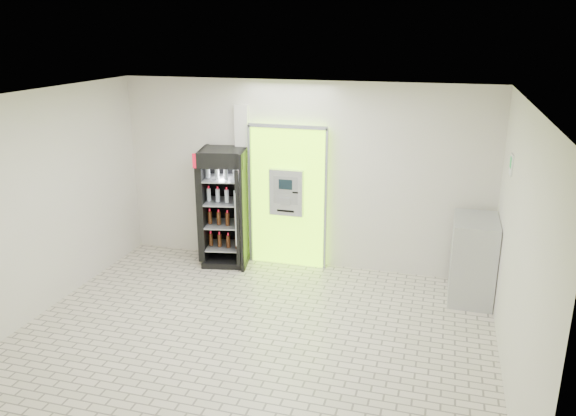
% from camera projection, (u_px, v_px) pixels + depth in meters
% --- Properties ---
extents(ground, '(6.00, 6.00, 0.00)m').
position_uv_depth(ground, '(252.00, 337.00, 7.14)').
color(ground, beige).
rests_on(ground, ground).
extents(room_shell, '(6.00, 6.00, 6.00)m').
position_uv_depth(room_shell, '(249.00, 198.00, 6.58)').
color(room_shell, silver).
rests_on(room_shell, ground).
extents(atm_assembly, '(1.30, 0.24, 2.33)m').
position_uv_depth(atm_assembly, '(288.00, 196.00, 9.05)').
color(atm_assembly, '#9AFF11').
rests_on(atm_assembly, ground).
extents(pillar, '(0.22, 0.11, 2.60)m').
position_uv_depth(pillar, '(243.00, 184.00, 9.25)').
color(pillar, silver).
rests_on(pillar, ground).
extents(beverage_cooler, '(0.84, 0.79, 1.93)m').
position_uv_depth(beverage_cooler, '(225.00, 209.00, 9.17)').
color(beverage_cooler, black).
rests_on(beverage_cooler, ground).
extents(steel_cabinet, '(0.61, 0.91, 1.21)m').
position_uv_depth(steel_cabinet, '(473.00, 259.00, 8.01)').
color(steel_cabinet, '#ADAFB5').
rests_on(steel_cabinet, ground).
extents(exit_sign, '(0.02, 0.22, 0.26)m').
position_uv_depth(exit_sign, '(511.00, 165.00, 7.01)').
color(exit_sign, white).
rests_on(exit_sign, room_shell).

